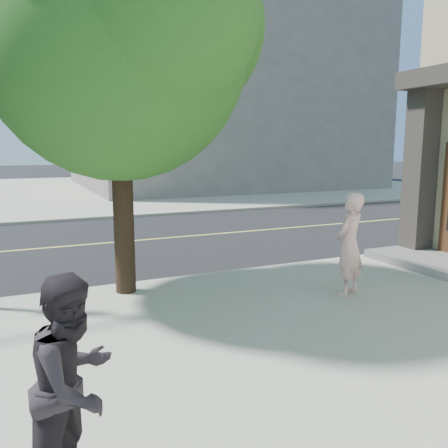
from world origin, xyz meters
name	(u,v)px	position (x,y,z in m)	size (l,w,h in m)	color
sidewalk_ne	(211,185)	(13.50, 21.50, 0.06)	(29.00, 25.00, 0.12)	#9D9F8C
filler_ne	(214,83)	(14.00, 22.00, 7.12)	(18.00, 16.00, 14.00)	slate
man_on_phone	(349,245)	(6.15, -2.36, 1.03)	(0.66, 0.43, 1.82)	beige
pedestrian	(75,384)	(1.20, -5.30, 0.97)	(0.82, 0.64, 1.69)	black
street_tree	(124,18)	(2.74, -0.54, 4.83)	(5.50, 5.00, 7.30)	black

